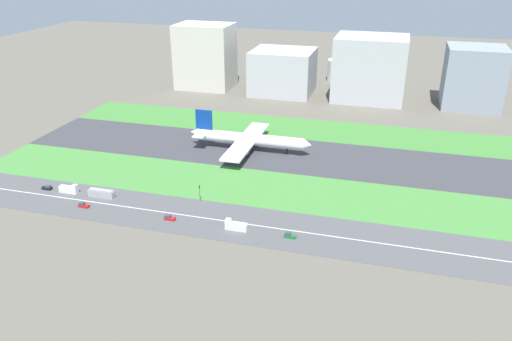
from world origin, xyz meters
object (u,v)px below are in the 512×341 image
object	(u,v)px
car_2	(169,218)
airliner	(247,139)
car_0	(47,188)
fuel_tank_centre	(383,72)
traffic_light	(200,192)
terminal_building	(205,56)
truck_1	(69,189)
truck_2	(236,226)
car_3	(83,205)
bus_0	(101,193)
office_tower	(370,68)
car_1	(290,235)
cargo_warehouse	(473,77)
fuel_tank_west	(341,71)
hangar_building	(283,72)

from	to	relation	value
car_2	airliner	bearing A→B (deg)	-95.95
car_0	fuel_tank_centre	world-z (taller)	fuel_tank_centre
airliner	traffic_light	distance (m)	60.09
car_0	terminal_building	bearing A→B (deg)	88.52
truck_1	truck_2	bearing A→B (deg)	-7.27
car_2	car_3	size ratio (longest dim) A/B	1.00
bus_0	office_tower	distance (m)	206.96
car_0	fuel_tank_centre	size ratio (longest dim) A/B	0.25
airliner	office_tower	size ratio (longest dim) A/B	1.38
car_2	car_3	bearing A→B (deg)	0.00
truck_2	terminal_building	distance (m)	210.98
terminal_building	truck_1	bearing A→B (deg)	-87.98
truck_2	terminal_building	world-z (taller)	terminal_building
car_2	car_1	size ratio (longest dim) A/B	1.00
terminal_building	office_tower	xyz separation A→B (m)	(118.60, 0.00, -1.65)
car_3	cargo_warehouse	bearing A→B (deg)	-130.60
bus_0	office_tower	bearing A→B (deg)	62.05
truck_1	truck_2	size ratio (longest dim) A/B	1.00
terminal_building	traffic_light	bearing A→B (deg)	-69.98
car_0	fuel_tank_west	size ratio (longest dim) A/B	0.21
car_1	bus_0	distance (m)	84.06
airliner	truck_1	world-z (taller)	airliner
traffic_light	office_tower	xyz separation A→B (m)	(55.19, 174.01, 17.05)
truck_1	car_0	world-z (taller)	truck_1
bus_0	traffic_light	xyz separation A→B (m)	(41.40, 7.99, 2.47)
car_2	traffic_light	xyz separation A→B (m)	(5.64, 17.99, 3.37)
bus_0	airliner	bearing A→B (deg)	57.16
bus_0	cargo_warehouse	bearing A→B (deg)	48.28
airliner	car_2	size ratio (longest dim) A/B	14.77
airliner	fuel_tank_west	world-z (taller)	airliner
car_1	car_0	distance (m)	110.62
car_0	truck_1	bearing A→B (deg)	-0.00
fuel_tank_west	truck_1	bearing A→B (deg)	-111.28
traffic_light	fuel_tank_west	distance (m)	221.28
car_2	hangar_building	distance (m)	192.53
car_0	office_tower	distance (m)	220.78
bus_0	fuel_tank_centre	world-z (taller)	fuel_tank_centre
terminal_building	office_tower	distance (m)	118.61
traffic_light	terminal_building	world-z (taller)	terminal_building
airliner	terminal_building	xyz separation A→B (m)	(-65.91, 114.00, 16.75)
hangar_building	car_2	bearing A→B (deg)	-90.20
car_1	fuel_tank_centre	xyz separation A→B (m)	(20.75, 237.00, 7.91)
truck_2	terminal_building	size ratio (longest dim) A/B	0.18
car_2	car_0	xyz separation A→B (m)	(-62.47, 10.00, 0.00)
airliner	truck_1	distance (m)	90.47
truck_2	fuel_tank_west	distance (m)	237.30
traffic_light	hangar_building	size ratio (longest dim) A/B	0.17
truck_2	traffic_light	world-z (taller)	traffic_light
car_2	car_0	size ratio (longest dim) A/B	1.00
truck_1	car_1	distance (m)	99.57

